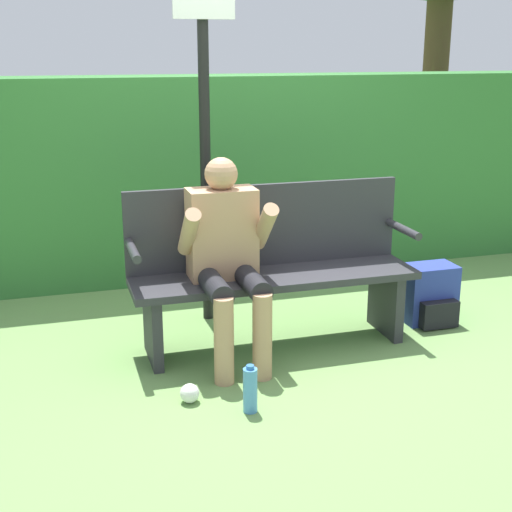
{
  "coord_description": "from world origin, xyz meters",
  "views": [
    {
      "loc": [
        -1.29,
        -3.92,
        1.79
      ],
      "look_at": [
        -0.15,
        -0.1,
        0.62
      ],
      "focal_mm": 50.0,
      "sensor_mm": 36.0,
      "label": 1
    }
  ],
  "objects_px": {
    "backpack": "(430,295)",
    "signpost": "(205,126)",
    "park_bench": "(271,266)",
    "water_bottle": "(250,390)",
    "person_seated": "(227,251)"
  },
  "relations": [
    {
      "from": "backpack",
      "to": "signpost",
      "type": "xyz_separation_m",
      "value": [
        -1.42,
        0.49,
        1.12
      ]
    },
    {
      "from": "person_seated",
      "to": "signpost",
      "type": "distance_m",
      "value": 0.91
    },
    {
      "from": "water_bottle",
      "to": "signpost",
      "type": "xyz_separation_m",
      "value": [
        0.09,
        1.34,
        1.19
      ]
    },
    {
      "from": "park_bench",
      "to": "person_seated",
      "type": "height_order",
      "value": "person_seated"
    },
    {
      "from": "park_bench",
      "to": "backpack",
      "type": "bearing_deg",
      "value": 0.73
    },
    {
      "from": "backpack",
      "to": "signpost",
      "type": "height_order",
      "value": "signpost"
    },
    {
      "from": "park_bench",
      "to": "backpack",
      "type": "distance_m",
      "value": 1.17
    },
    {
      "from": "park_bench",
      "to": "person_seated",
      "type": "bearing_deg",
      "value": -155.91
    },
    {
      "from": "water_bottle",
      "to": "person_seated",
      "type": "bearing_deg",
      "value": 84.92
    },
    {
      "from": "backpack",
      "to": "water_bottle",
      "type": "relative_size",
      "value": 1.53
    },
    {
      "from": "park_bench",
      "to": "water_bottle",
      "type": "bearing_deg",
      "value": -114.3
    },
    {
      "from": "park_bench",
      "to": "backpack",
      "type": "relative_size",
      "value": 4.45
    },
    {
      "from": "backpack",
      "to": "park_bench",
      "type": "bearing_deg",
      "value": -179.27
    },
    {
      "from": "signpost",
      "to": "park_bench",
      "type": "bearing_deg",
      "value": -60.06
    },
    {
      "from": "park_bench",
      "to": "person_seated",
      "type": "relative_size",
      "value": 1.48
    }
  ]
}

